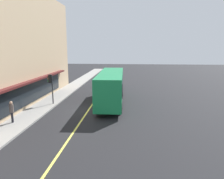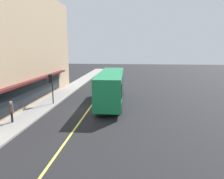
{
  "view_description": "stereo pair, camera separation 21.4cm",
  "coord_description": "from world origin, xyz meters",
  "px_view_note": "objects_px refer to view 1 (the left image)",
  "views": [
    {
      "loc": [
        -19.81,
        -4.15,
        6.19
      ],
      "look_at": [
        2.95,
        -2.13,
        1.6
      ],
      "focal_mm": 33.7,
      "sensor_mm": 36.0,
      "label": 1
    },
    {
      "loc": [
        -19.79,
        -4.36,
        6.19
      ],
      "look_at": [
        2.95,
        -2.13,
        1.6
      ],
      "focal_mm": 33.7,
      "sensor_mm": 36.0,
      "label": 2
    }
  ],
  "objects_px": {
    "traffic_light": "(51,82)",
    "pedestrian_near_storefront": "(12,110)",
    "bus": "(111,86)",
    "car_teal": "(115,83)"
  },
  "relations": [
    {
      "from": "car_teal",
      "to": "traffic_light",
      "type": "bearing_deg",
      "value": 149.13
    },
    {
      "from": "bus",
      "to": "traffic_light",
      "type": "relative_size",
      "value": 3.5
    },
    {
      "from": "bus",
      "to": "traffic_light",
      "type": "height_order",
      "value": "bus"
    },
    {
      "from": "bus",
      "to": "pedestrian_near_storefront",
      "type": "height_order",
      "value": "bus"
    },
    {
      "from": "car_teal",
      "to": "pedestrian_near_storefront",
      "type": "bearing_deg",
      "value": 156.27
    },
    {
      "from": "pedestrian_near_storefront",
      "to": "car_teal",
      "type": "bearing_deg",
      "value": -23.73
    },
    {
      "from": "traffic_light",
      "to": "pedestrian_near_storefront",
      "type": "relative_size",
      "value": 1.79
    },
    {
      "from": "bus",
      "to": "pedestrian_near_storefront",
      "type": "relative_size",
      "value": 6.28
    },
    {
      "from": "car_teal",
      "to": "bus",
      "type": "bearing_deg",
      "value": -178.24
    },
    {
      "from": "traffic_light",
      "to": "car_teal",
      "type": "xyz_separation_m",
      "value": [
        10.27,
        -6.14,
        -1.79
      ]
    }
  ]
}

